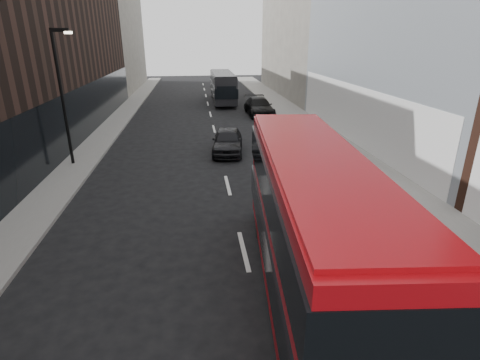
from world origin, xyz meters
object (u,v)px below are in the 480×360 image
object	(u,v)px
car_c	(259,107)
car_b	(281,139)
street_lamp	(62,89)
grey_bus	(223,86)
car_a	(228,141)
red_bus	(310,220)

from	to	relation	value
car_c	car_b	bearing A→B (deg)	-93.64
street_lamp	car_b	bearing A→B (deg)	9.36
car_c	street_lamp	bearing A→B (deg)	-135.55
car_b	grey_bus	bearing A→B (deg)	94.51
car_a	red_bus	bearing A→B (deg)	-79.13
car_c	car_a	bearing A→B (deg)	-110.25
grey_bus	car_c	distance (m)	8.28
red_bus	car_c	bearing A→B (deg)	88.22
street_lamp	grey_bus	size ratio (longest dim) A/B	0.71
car_b	car_a	bearing A→B (deg)	-174.47
car_c	red_bus	bearing A→B (deg)	-98.21
street_lamp	car_b	distance (m)	12.89
red_bus	street_lamp	bearing A→B (deg)	132.76
grey_bus	car_a	world-z (taller)	grey_bus
grey_bus	street_lamp	bearing A→B (deg)	-115.40
red_bus	car_c	distance (m)	25.69
grey_bus	car_a	size ratio (longest dim) A/B	2.22
street_lamp	car_c	xyz separation A→B (m)	(12.64, 13.06, -3.40)
street_lamp	red_bus	xyz separation A→B (m)	(9.64, -12.41, -1.90)
red_bus	grey_bus	world-z (taller)	red_bus
red_bus	car_a	distance (m)	14.05
grey_bus	car_b	distance (m)	18.98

